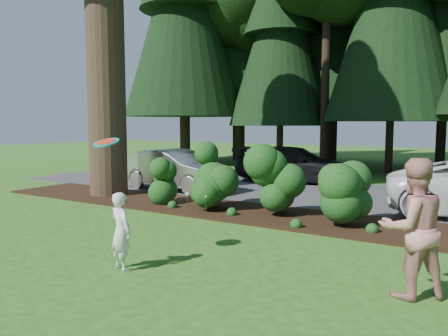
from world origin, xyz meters
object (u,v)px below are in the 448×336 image
object	(u,v)px
adult	(412,228)
frisbee	(106,142)
car_silver_wagon	(176,170)
child	(121,231)
car_dark_suv	(295,164)

from	to	relation	value
adult	frisbee	bearing A→B (deg)	-24.88
frisbee	car_silver_wagon	bearing A→B (deg)	119.93
child	car_silver_wagon	bearing A→B (deg)	-42.53
child	frisbee	distance (m)	1.50
car_dark_suv	frisbee	xyz separation A→B (m)	(1.32, -11.37, 1.35)
car_dark_suv	frisbee	size ratio (longest dim) A/B	11.12
child	frisbee	size ratio (longest dim) A/B	2.92
car_silver_wagon	frisbee	bearing A→B (deg)	-144.09
car_silver_wagon	car_dark_suv	world-z (taller)	car_silver_wagon
car_dark_suv	adult	distance (m)	11.80
car_silver_wagon	child	world-z (taller)	car_silver_wagon
car_dark_suv	child	distance (m)	11.61
car_silver_wagon	car_dark_suv	distance (m)	5.07
car_dark_suv	child	size ratio (longest dim) A/B	3.81
car_silver_wagon	adult	size ratio (longest dim) A/B	2.25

